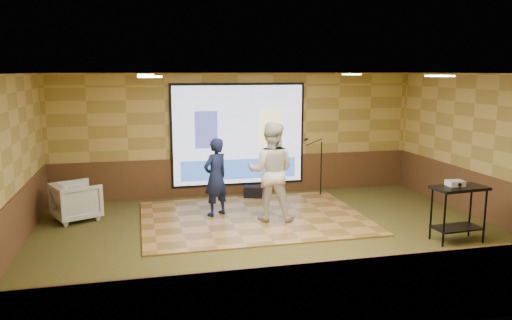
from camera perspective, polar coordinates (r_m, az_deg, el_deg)
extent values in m
plane|color=#2B3819|center=(9.30, 2.25, -8.98)|extent=(9.00, 9.00, 0.00)
cube|color=tan|center=(12.29, -2.06, 2.92)|extent=(9.00, 0.04, 3.00)
cube|color=tan|center=(5.71, 11.82, -5.81)|extent=(9.00, 0.04, 3.00)
cube|color=tan|center=(8.86, -26.97, -1.02)|extent=(0.04, 7.00, 3.00)
cube|color=tan|center=(11.00, 25.53, 1.08)|extent=(0.04, 7.00, 3.00)
cube|color=silver|center=(8.78, 2.39, 9.84)|extent=(9.00, 7.00, 0.04)
cube|color=#52341B|center=(12.44, -2.01, -1.78)|extent=(9.00, 0.04, 0.95)
cube|color=#52341B|center=(6.08, 11.37, -15.08)|extent=(9.00, 0.04, 0.95)
cube|color=#52341B|center=(9.09, -26.33, -7.37)|extent=(0.04, 7.00, 0.95)
cube|color=#52341B|center=(11.18, 25.05, -4.12)|extent=(0.04, 7.00, 0.95)
cube|color=black|center=(12.24, -2.01, 2.89)|extent=(3.32, 0.03, 2.52)
cube|color=#C9D7FF|center=(12.21, -1.99, 2.88)|extent=(3.20, 0.02, 2.40)
cube|color=#3F408A|center=(12.05, -5.72, 3.45)|extent=(0.55, 0.01, 0.90)
cube|color=#E1D982|center=(12.36, 1.67, 3.67)|extent=(0.55, 0.01, 0.90)
cube|color=blue|center=(12.33, -1.95, -1.05)|extent=(2.88, 0.01, 0.50)
cube|color=beige|center=(10.26, -12.51, 9.49)|extent=(0.32, 0.32, 0.02)
cube|color=beige|center=(11.23, 10.88, 9.59)|extent=(0.32, 0.32, 0.02)
cube|color=beige|center=(6.96, -12.07, 9.29)|extent=(0.32, 0.32, 0.02)
cube|color=beige|center=(8.32, 20.26, 9.00)|extent=(0.32, 0.32, 0.02)
cube|color=#A6733D|center=(10.52, -0.30, -6.58)|extent=(4.60, 3.51, 0.03)
imported|color=#131A3C|center=(10.47, -4.63, -1.96)|extent=(0.72, 0.65, 1.64)
imported|color=silver|center=(10.09, 1.73, -1.33)|extent=(1.17, 1.04, 2.01)
cylinder|color=black|center=(9.35, 20.72, -6.45)|extent=(0.04, 0.04, 0.96)
cylinder|color=black|center=(9.81, 24.68, -5.95)|extent=(0.04, 0.04, 0.96)
cylinder|color=black|center=(9.67, 19.38, -5.82)|extent=(0.04, 0.04, 0.96)
cylinder|color=black|center=(10.12, 23.28, -5.37)|extent=(0.04, 0.04, 0.96)
cube|color=black|center=(9.61, 22.25, -2.98)|extent=(0.96, 0.51, 0.05)
cube|color=black|center=(9.79, 21.96, -7.18)|extent=(0.86, 0.46, 0.03)
cube|color=silver|center=(9.63, 21.81, -2.47)|extent=(0.30, 0.26, 0.10)
cylinder|color=black|center=(12.47, 7.38, -4.03)|extent=(0.23, 0.23, 0.02)
cylinder|color=black|center=(12.32, 7.45, -1.03)|extent=(0.02, 0.02, 1.35)
cylinder|color=black|center=(12.14, 6.65, 2.04)|extent=(0.43, 0.02, 0.17)
cylinder|color=black|center=(12.06, 5.73, 2.35)|extent=(0.10, 0.05, 0.08)
imported|color=gray|center=(10.97, -19.85, -4.45)|extent=(1.14, 1.13, 0.79)
cube|color=black|center=(12.10, -0.22, -3.71)|extent=(0.55, 0.45, 0.30)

